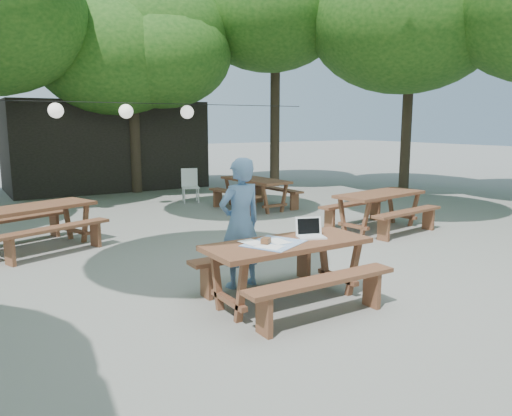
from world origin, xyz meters
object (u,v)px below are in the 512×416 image
Objects in this scene: main_picnic_table at (287,271)px; plastic_chair at (190,192)px; picnic_table_nw at (34,227)px; woman at (240,223)px.

plastic_chair is at bearing 73.52° from main_picnic_table.
woman is (1.99, -3.53, 0.46)m from picnic_table_nw.
woman reaches higher than picnic_table_nw.
woman reaches higher than main_picnic_table.
woman is at bearing 101.52° from main_picnic_table.
woman is at bearing -91.94° from plastic_chair.
plastic_chair is (2.44, 6.85, -0.59)m from woman.
main_picnic_table is 1.18× the size of woman.
plastic_chair reaches higher than main_picnic_table.
woman is 7.30m from plastic_chair.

